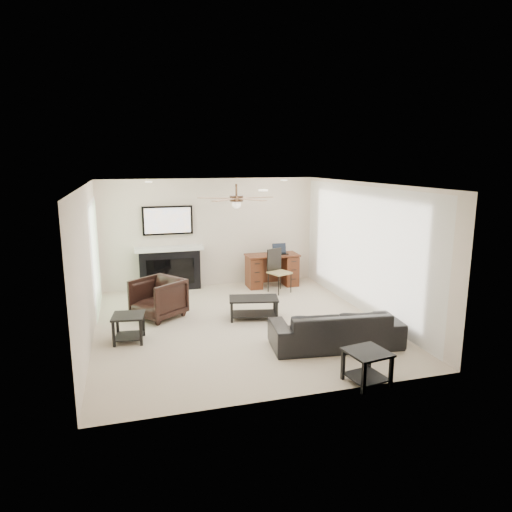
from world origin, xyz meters
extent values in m
plane|color=#C2AE9C|center=(0.00, 0.00, 0.00)|extent=(5.50, 5.50, 0.00)
cube|color=white|center=(0.00, 0.00, 2.50)|extent=(5.00, 5.50, 0.04)
cube|color=beige|center=(0.00, 2.75, 1.25)|extent=(5.00, 0.04, 2.50)
cube|color=beige|center=(0.00, -2.75, 1.25)|extent=(5.00, 0.04, 2.50)
cube|color=beige|center=(-2.50, 0.00, 1.25)|extent=(0.04, 5.50, 2.50)
cube|color=beige|center=(2.50, 0.00, 1.25)|extent=(0.04, 5.50, 2.50)
cube|color=white|center=(2.45, 0.10, 1.23)|extent=(0.04, 5.10, 2.40)
cube|color=#93BC89|center=(-2.46, 1.55, 1.05)|extent=(0.04, 1.80, 2.10)
cylinder|color=#382619|center=(0.00, 0.10, 2.25)|extent=(1.40, 1.40, 0.30)
imported|color=black|center=(1.23, -1.42, 0.30)|extent=(2.12, 1.02, 0.60)
imported|color=black|center=(-1.37, 0.73, 0.37)|extent=(1.14, 1.13, 0.75)
cube|color=black|center=(0.33, 0.18, 0.20)|extent=(0.99, 0.68, 0.40)
cube|color=black|center=(1.08, -2.67, 0.23)|extent=(0.59, 0.59, 0.45)
cube|color=black|center=(-1.92, -0.32, 0.23)|extent=(0.56, 0.56, 0.45)
cube|color=black|center=(-0.97, 2.58, 0.95)|extent=(1.52, 0.34, 1.91)
cube|color=#442011|center=(1.36, 2.24, 0.38)|extent=(1.22, 0.56, 0.76)
cube|color=black|center=(1.36, 1.69, 0.48)|extent=(0.55, 0.56, 0.97)
cube|color=black|center=(1.56, 2.22, 0.88)|extent=(0.33, 0.24, 0.23)
camera|label=1|loc=(-1.86, -7.63, 2.89)|focal=32.00mm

